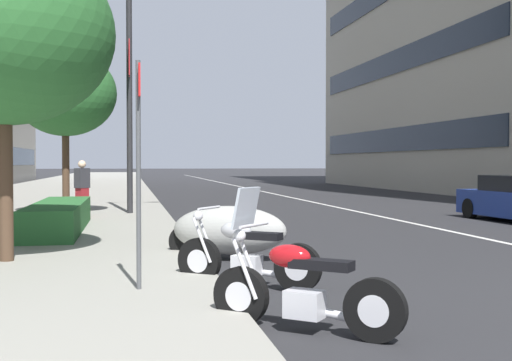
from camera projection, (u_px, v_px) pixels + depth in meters
The scene contains 11 objects.
sidewalk_right_plaza at pixel (59, 194), 34.70m from camera, with size 160.00×9.65×0.15m, color gray.
lane_centre_stripe at pixel (257, 190), 41.79m from camera, with size 110.00×0.16×0.01m, color silver.
motorcycle_second_in_row at pixel (301, 290), 6.72m from camera, with size 1.42×1.71×1.47m.
motorcycle_far_end_row at pixel (246, 257), 9.16m from camera, with size 1.37×1.82×1.11m.
motorcycle_nearest_camera at pixel (228, 231), 11.77m from camera, with size 1.61×2.22×0.96m.
parking_sign_by_curb at pixel (139, 153), 8.22m from camera, with size 0.32×0.06×2.85m.
street_lamp_with_banners at pixel (139, 61), 20.77m from camera, with size 1.26×2.15×7.94m.
clipped_hedge_bed at pixel (59, 217), 15.43m from camera, with size 5.75×1.10×0.65m, color #28602D.
street_tree_near_plaza_corner at pixel (4, 33), 10.55m from camera, with size 3.48×3.48×5.14m.
street_tree_far_plaza at pixel (65, 93), 20.25m from camera, with size 3.11×3.11×5.04m.
pedestrian_on_plaza at pixel (82, 188), 19.43m from camera, with size 0.47×0.46×1.65m.
Camera 1 is at (-5.99, 7.96, 1.72)m, focal length 46.51 mm.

